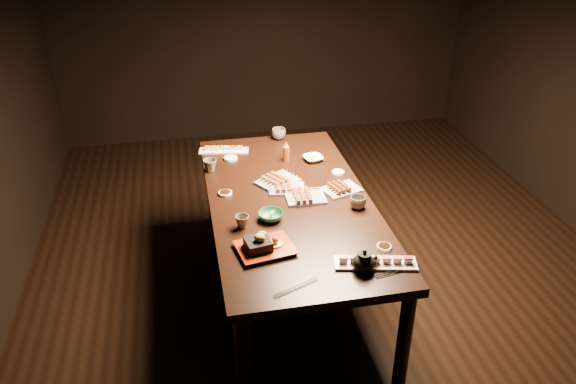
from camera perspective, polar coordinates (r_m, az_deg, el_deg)
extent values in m
plane|color=black|center=(3.83, 4.13, -8.39)|extent=(5.00, 5.00, 0.00)
cube|color=black|center=(3.38, 0.17, -6.27)|extent=(0.98, 1.84, 0.75)
imported|color=#277749|center=(2.98, -1.75, -2.44)|extent=(0.14, 0.14, 0.04)
imported|color=#EFE8C3|center=(3.61, 2.57, 3.43)|extent=(0.14, 0.14, 0.03)
imported|color=brown|center=(2.92, -4.69, -3.02)|extent=(0.09, 0.09, 0.07)
imported|color=brown|center=(3.10, 7.12, -1.06)|extent=(0.11, 0.11, 0.07)
imported|color=brown|center=(3.50, -7.92, 2.68)|extent=(0.10, 0.10, 0.08)
imported|color=brown|center=(3.91, -0.95, 5.93)|extent=(0.11, 0.11, 0.08)
cylinder|color=maroon|center=(3.58, -0.19, 4.15)|extent=(0.05, 0.05, 0.13)
cylinder|color=white|center=(3.24, -6.40, -0.12)|extent=(0.09, 0.09, 0.01)
cylinder|color=white|center=(3.46, 5.10, 2.00)|extent=(0.09, 0.09, 0.01)
cylinder|color=white|center=(2.80, 9.74, -5.52)|extent=(0.09, 0.09, 0.01)
cylinder|color=white|center=(3.64, -5.85, 3.42)|extent=(0.09, 0.09, 0.02)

